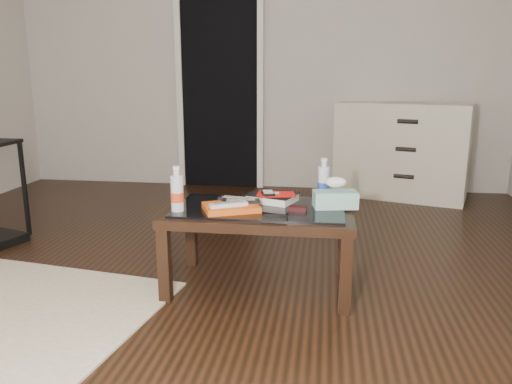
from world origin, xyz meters
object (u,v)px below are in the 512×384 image
textbook (273,197)px  water_bottle_right (324,179)px  dresser (401,151)px  tissue_box (335,199)px  water_bottle_left (177,189)px  coffee_table (260,218)px

textbook → water_bottle_right: (0.28, 0.09, 0.10)m
dresser → tissue_box: bearing=-88.6°
dresser → water_bottle_left: size_ratio=5.44×
coffee_table → water_bottle_right: (0.34, 0.22, 0.18)m
textbook → water_bottle_right: bearing=37.8°
textbook → coffee_table: bearing=-93.9°
water_bottle_right → dresser: bearing=70.8°
water_bottle_right → water_bottle_left: bearing=-154.5°
coffee_table → textbook: (0.06, 0.13, 0.09)m
coffee_table → water_bottle_right: 0.44m
textbook → tissue_box: size_ratio=1.09×
dresser → tissue_box: 2.34m
coffee_table → dresser: size_ratio=0.77×
tissue_box → water_bottle_left: bearing=-177.9°
dresser → water_bottle_right: size_ratio=5.44×
coffee_table → tissue_box: bearing=6.3°
water_bottle_left → tissue_box: 0.84m
textbook → water_bottle_left: (-0.47, -0.27, 0.10)m
dresser → textbook: dresser is taller
coffee_table → dresser: 2.52m
coffee_table → textbook: size_ratio=4.00×
water_bottle_right → tissue_box: 0.20m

